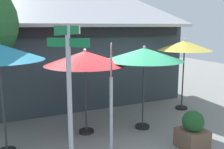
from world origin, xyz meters
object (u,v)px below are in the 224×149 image
patio_umbrella_mustard_far_right (185,46)px  patio_umbrella_forest_green_right (144,55)px  patio_umbrella_crimson_center (85,59)px  sidewalk_planter (192,131)px  street_sign_post (70,91)px  stop_sign (111,81)px

patio_umbrella_mustard_far_right → patio_umbrella_forest_green_right: bearing=-157.4°
patio_umbrella_crimson_center → sidewalk_planter: 3.46m
patio_umbrella_mustard_far_right → sidewalk_planter: 3.78m
patio_umbrella_crimson_center → sidewalk_planter: bearing=-43.7°
patio_umbrella_forest_green_right → patio_umbrella_mustard_far_right: size_ratio=0.96×
street_sign_post → stop_sign: street_sign_post is taller
stop_sign → sidewalk_planter: bearing=-3.4°
patio_umbrella_crimson_center → patio_umbrella_forest_green_right: size_ratio=0.98×
sidewalk_planter → stop_sign: bearing=176.6°
street_sign_post → sidewalk_planter: 3.56m
patio_umbrella_mustard_far_right → sidewalk_planter: bearing=-125.2°
stop_sign → patio_umbrella_mustard_far_right: 4.84m
street_sign_post → patio_umbrella_crimson_center: size_ratio=1.26×
patio_umbrella_forest_green_right → sidewalk_planter: bearing=-74.9°
patio_umbrella_crimson_center → patio_umbrella_forest_green_right: bearing=-12.5°
stop_sign → sidewalk_planter: size_ratio=2.78×
sidewalk_planter → patio_umbrella_crimson_center: bearing=136.3°
stop_sign → sidewalk_planter: (2.23, -0.13, -1.50)m
street_sign_post → sidewalk_planter: bearing=3.5°
stop_sign → street_sign_post: bearing=-161.8°
street_sign_post → patio_umbrella_mustard_far_right: (5.12, 2.86, 0.47)m
patio_umbrella_mustard_far_right → sidewalk_planter: size_ratio=2.66×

